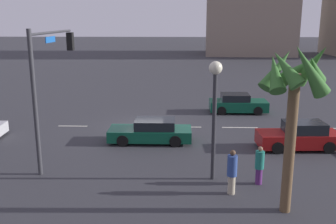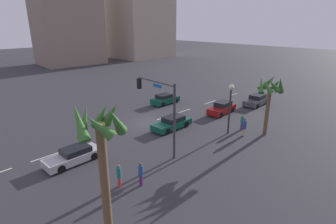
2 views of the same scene
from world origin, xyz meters
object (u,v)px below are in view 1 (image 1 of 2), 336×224
car_4 (237,104)px  car_1 (151,131)px  palm_tree_0 (295,83)px  streetlamp (215,96)px  pedestrian_0 (232,171)px  pedestrian_3 (259,165)px  car_2 (300,136)px  traffic_signal (49,73)px

car_4 → car_1: bearing=50.6°
car_4 → palm_tree_0: (0.36, 14.98, 4.08)m
streetlamp → pedestrian_0: (-0.64, 1.44, -2.73)m
car_4 → pedestrian_3: 12.69m
car_2 → palm_tree_0: size_ratio=0.71×
car_1 → palm_tree_0: palm_tree_0 is taller
traffic_signal → car_1: bearing=-145.6°
car_4 → streetlamp: streetlamp is taller
car_1 → pedestrian_3: 7.44m
pedestrian_0 → pedestrian_3: (-1.28, -0.98, -0.10)m
pedestrian_0 → streetlamp: bearing=-66.2°
car_2 → pedestrian_3: (3.06, 4.64, 0.19)m
streetlamp → pedestrian_0: bearing=113.8°
streetlamp → pedestrian_3: 3.44m
car_4 → pedestrian_3: bearing=86.0°
car_4 → palm_tree_0: palm_tree_0 is taller
car_1 → streetlamp: streetlamp is taller
car_2 → palm_tree_0: palm_tree_0 is taller
car_2 → traffic_signal: size_ratio=0.68×
car_1 → streetlamp: 6.68m
pedestrian_3 → palm_tree_0: (-0.52, 2.32, 3.86)m
traffic_signal → car_2: bearing=-170.1°
car_1 → streetlamp: (-3.05, 5.07, 3.09)m
pedestrian_0 → traffic_signal: bearing=-22.5°
traffic_signal → palm_tree_0: bearing=154.6°
pedestrian_3 → palm_tree_0: bearing=102.7°
car_4 → pedestrian_0: pedestrian_0 is taller
car_4 → pedestrian_0: bearing=81.0°
pedestrian_3 → pedestrian_0: bearing=37.4°
pedestrian_3 → palm_tree_0: size_ratio=0.27×
streetlamp → pedestrian_0: 3.15m
pedestrian_3 → car_2: bearing=-123.4°
car_1 → traffic_signal: bearing=34.4°
car_2 → pedestrian_0: bearing=52.3°
traffic_signal → car_4: bearing=-135.5°
car_1 → pedestrian_3: size_ratio=2.78×
palm_tree_0 → car_1: bearing=-55.1°
car_4 → traffic_signal: traffic_signal is taller
car_4 → traffic_signal: 15.04m
car_2 → pedestrian_0: size_ratio=2.38×
car_1 → car_2: size_ratio=1.05×
car_1 → pedestrian_0: 7.50m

